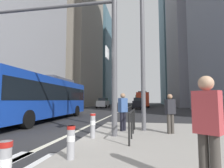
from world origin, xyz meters
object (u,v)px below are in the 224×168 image
Objects in this scene: traffic_signal_gantry at (67,39)px; bollard_right at (93,124)px; car_oncoming_mid at (103,103)px; bollard_left at (71,140)px; city_bus_blue_oncoming at (45,96)px; sedan_white_oncoming at (9,107)px; pedestrian_walking at (208,126)px; city_bus_red_distant at (140,99)px; street_lamp_post at (142,21)px; city_bus_red_receding at (142,99)px; pedestrian_waiting at (123,110)px; bollard_front at (4,166)px; car_receding_near at (139,103)px; pedestrian_far at (170,112)px.

bollard_right is (1.29, -0.50, -3.47)m from traffic_signal_gantry.
car_oncoming_mid is 5.36× the size of bollard_left.
city_bus_blue_oncoming is 3.61m from sedan_white_oncoming.
sedan_white_oncoming is 2.48× the size of pedestrian_walking.
car_oncoming_mid is 0.68× the size of traffic_signal_gantry.
city_bus_red_distant reaches higher than bollard_left.
traffic_signal_gantry reaches higher than city_bus_red_distant.
street_lamp_post is at bearing 47.54° from bollard_right.
city_bus_blue_oncoming is at bearing -97.36° from city_bus_red_distant.
city_bus_red_receding is 37.25m from bollard_left.
city_bus_red_distant is 57.52m from pedestrian_walking.
city_bus_red_distant is 52.27m from pedestrian_waiting.
city_bus_blue_oncoming is 7.11× the size of pedestrian_waiting.
bollard_front is (6.00, -32.59, -0.40)m from car_oncoming_mid.
city_bus_red_receding is 34.53m from traffic_signal_gantry.
bollard_left is at bearing -63.24° from traffic_signal_gantry.
city_bus_red_distant is (6.18, 47.87, -0.00)m from city_bus_blue_oncoming.
sedan_white_oncoming is 11.27m from bollard_right.
car_oncoming_mid is at bearing 153.66° from car_receding_near.
pedestrian_far is (2.92, 1.41, 0.41)m from bollard_right.
street_lamp_post is (0.88, -22.97, 4.30)m from car_receding_near.
pedestrian_waiting is at bearing 169.87° from pedestrian_far.
street_lamp_post is at bearing 25.65° from traffic_signal_gantry.
pedestrian_far is (1.46, -33.44, -0.79)m from city_bus_red_receding.
pedestrian_walking is (1.91, -5.20, 0.04)m from pedestrian_waiting.
street_lamp_post is 6.91m from pedestrian_walking.
city_bus_red_distant is at bearing 75.35° from car_oncoming_mid.
bollard_right is at bearing 129.27° from pedestrian_walking.
car_oncoming_mid is 27.59m from pedestrian_waiting.
city_bus_blue_oncoming is 2.93× the size of car_oncoming_mid.
pedestrian_walking is at bearing -74.40° from car_oncoming_mid.
pedestrian_walking is at bearing -50.73° from bollard_right.
city_bus_red_receding is 13.97× the size of bollard_front.
street_lamp_post is 9.06× the size of bollard_right.
bollard_front is 4.13m from bollard_right.
city_bus_red_distant reaches higher than bollard_right.
pedestrian_waiting is 2.05m from pedestrian_far.
sedan_white_oncoming reaches higher than bollard_front.
car_oncoming_mid is (-6.69, -25.58, -0.85)m from city_bus_red_distant.
sedan_white_oncoming is 5.67× the size of bollard_left.
car_receding_near is (-0.51, -9.88, -0.85)m from city_bus_red_receding.
city_bus_blue_oncoming is 2.77× the size of sedan_white_oncoming.
city_bus_blue_oncoming is at bearing 127.10° from traffic_signal_gantry.
city_bus_blue_oncoming is 2.95× the size of car_receding_near.
city_bus_blue_oncoming is 7.47m from traffic_signal_gantry.
pedestrian_walking is at bearing -86.25° from car_receding_near.
bollard_left is 2.37m from bollard_right.
city_bus_blue_oncoming is at bearing 132.13° from bollard_right.
street_lamp_post is at bearing -23.43° from sedan_white_oncoming.
city_bus_blue_oncoming is at bearing -88.69° from car_oncoming_mid.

